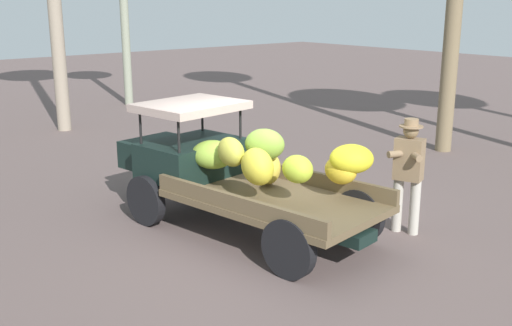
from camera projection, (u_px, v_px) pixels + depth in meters
The scene contains 3 objects.
ground_plane at pixel (260, 228), 9.24m from camera, with size 60.00×60.00×0.00m, color #604E4C.
truck at pixel (229, 170), 9.13m from camera, with size 4.60×2.32×1.83m.
farmer at pixel (408, 169), 8.84m from camera, with size 0.55×0.51×1.72m.
Camera 1 is at (-6.61, 5.61, 3.36)m, focal length 42.76 mm.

